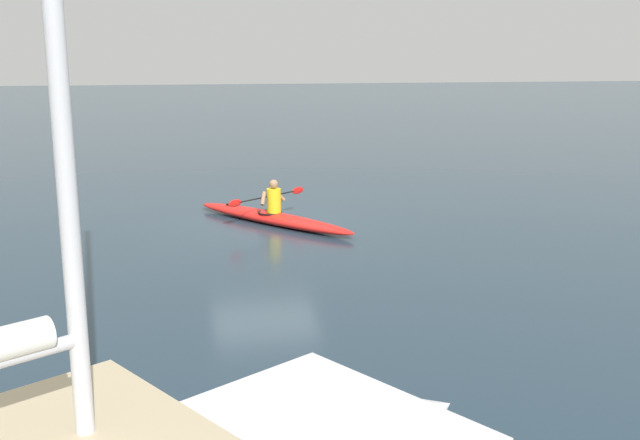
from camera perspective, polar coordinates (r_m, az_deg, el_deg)
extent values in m
plane|color=#233847|center=(17.44, -4.36, -0.29)|extent=(160.00, 160.00, 0.00)
ellipsoid|color=red|center=(17.42, -3.70, 0.17)|extent=(3.54, 4.28, 0.28)
torus|color=black|center=(17.45, -3.88, 0.58)|extent=(0.82, 0.82, 0.04)
cylinder|color=black|center=(18.44, -6.99, 1.22)|extent=(0.18, 0.18, 0.02)
cylinder|color=yellow|center=(17.29, -3.59, 1.50)|extent=(0.33, 0.33, 0.56)
sphere|color=#936B4C|center=(17.22, -3.60, 2.78)|extent=(0.21, 0.21, 0.21)
cylinder|color=black|center=(17.42, -4.06, 1.82)|extent=(1.67, 1.31, 0.03)
ellipsoid|color=red|center=(16.71, -6.59, 1.30)|extent=(0.34, 0.28, 0.17)
ellipsoid|color=red|center=(18.16, -1.73, 2.30)|extent=(0.34, 0.28, 0.17)
cylinder|color=#936B4C|center=(17.15, -4.41, 1.67)|extent=(0.20, 0.31, 0.34)
cylinder|color=#936B4C|center=(17.52, -3.17, 1.92)|extent=(0.32, 0.15, 0.34)
cone|color=white|center=(7.61, 7.92, -14.89)|extent=(1.18, 1.14, 0.79)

